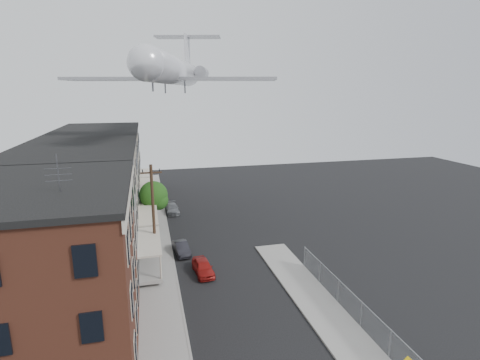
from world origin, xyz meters
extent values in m
cube|color=gray|center=(-5.50, 24.00, 0.06)|extent=(3.00, 62.00, 0.12)
cube|color=gray|center=(5.50, 6.00, 0.06)|extent=(3.00, 26.00, 0.12)
cube|color=gray|center=(-4.05, 24.00, 0.07)|extent=(0.15, 62.00, 0.14)
cube|color=gray|center=(4.05, 6.00, 0.07)|extent=(0.15, 26.00, 0.14)
cube|color=#3B1D12|center=(-12.00, 7.00, 5.00)|extent=(10.00, 12.00, 10.00)
cube|color=black|center=(-12.00, 7.00, 10.15)|extent=(10.30, 12.30, 0.30)
cube|color=beige|center=(-6.92, 7.00, 9.70)|extent=(0.16, 12.20, 0.60)
cylinder|color=#515156|center=(-10.00, 5.00, 11.15)|extent=(0.04, 0.04, 2.00)
cube|color=#5F5F5C|center=(-12.00, 16.50, 5.00)|extent=(10.00, 7.00, 10.00)
cube|color=black|center=(-12.00, 16.50, 10.15)|extent=(10.25, 7.00, 0.30)
cube|color=gray|center=(-6.10, 16.50, 0.55)|extent=(1.80, 6.40, 0.25)
cube|color=beige|center=(-6.10, 16.50, 2.75)|extent=(1.90, 6.50, 0.15)
cube|color=#6C6555|center=(-12.00, 23.50, 5.00)|extent=(10.00, 7.00, 10.00)
cube|color=black|center=(-12.00, 23.50, 10.15)|extent=(10.25, 7.00, 0.30)
cube|color=gray|center=(-6.10, 23.50, 0.55)|extent=(1.80, 6.40, 0.25)
cube|color=beige|center=(-6.10, 23.50, 2.75)|extent=(1.90, 6.50, 0.15)
cube|color=#5F5F5C|center=(-12.00, 30.50, 5.00)|extent=(10.00, 7.00, 10.00)
cube|color=black|center=(-12.00, 30.50, 10.15)|extent=(10.25, 7.00, 0.30)
cube|color=gray|center=(-6.10, 30.50, 0.55)|extent=(1.80, 6.40, 0.25)
cube|color=beige|center=(-6.10, 30.50, 2.75)|extent=(1.90, 6.50, 0.15)
cube|color=#6C6555|center=(-12.00, 37.50, 5.00)|extent=(10.00, 7.00, 10.00)
cube|color=black|center=(-12.00, 37.50, 10.15)|extent=(10.25, 7.00, 0.30)
cube|color=gray|center=(-6.10, 37.50, 0.55)|extent=(1.80, 6.40, 0.25)
cube|color=beige|center=(-6.10, 37.50, 2.75)|extent=(1.90, 6.50, 0.15)
cube|color=#5F5F5C|center=(-12.00, 44.50, 5.00)|extent=(10.00, 7.00, 10.00)
cube|color=black|center=(-12.00, 44.50, 10.15)|extent=(10.25, 7.00, 0.30)
cube|color=gray|center=(-6.10, 44.50, 0.55)|extent=(1.80, 6.40, 0.25)
cube|color=beige|center=(-6.10, 44.50, 2.75)|extent=(1.90, 6.50, 0.15)
cylinder|color=gray|center=(7.00, 2.00, 0.95)|extent=(0.06, 0.06, 1.90)
cylinder|color=gray|center=(7.00, 5.00, 0.95)|extent=(0.06, 0.06, 1.90)
cylinder|color=gray|center=(7.00, 8.00, 0.95)|extent=(0.06, 0.06, 1.90)
cylinder|color=gray|center=(7.00, 11.00, 0.95)|extent=(0.06, 0.06, 1.90)
cylinder|color=gray|center=(7.00, 14.00, 0.95)|extent=(0.06, 0.06, 1.90)
cube|color=gray|center=(7.00, 5.00, 1.85)|extent=(0.04, 18.00, 0.04)
cube|color=gray|center=(7.00, 5.00, 0.95)|extent=(0.02, 18.00, 1.80)
cylinder|color=black|center=(-5.60, 18.00, 4.50)|extent=(0.26, 0.26, 9.00)
cube|color=black|center=(-5.60, 18.00, 8.30)|extent=(1.80, 0.12, 0.12)
cylinder|color=black|center=(-6.30, 18.00, 8.50)|extent=(0.08, 0.08, 0.25)
cylinder|color=black|center=(-4.90, 18.00, 8.50)|extent=(0.08, 0.08, 0.25)
cylinder|color=black|center=(-5.40, 28.00, 1.20)|extent=(0.24, 0.24, 2.40)
sphere|color=#154813|center=(-5.40, 28.00, 3.60)|extent=(3.20, 3.20, 3.20)
sphere|color=#154813|center=(-4.90, 27.70, 3.04)|extent=(2.24, 2.24, 2.24)
imported|color=maroon|center=(-1.80, 14.90, 0.61)|extent=(1.74, 3.68, 1.22)
imported|color=black|center=(-3.17, 19.40, 0.56)|extent=(1.58, 3.52, 1.12)
imported|color=slate|center=(-3.12, 32.15, 0.55)|extent=(1.67, 3.85, 1.10)
cylinder|color=silver|center=(-2.68, 27.99, 17.20)|extent=(8.51, 21.77, 2.90)
sphere|color=silver|center=(-5.54, 17.49, 17.20)|extent=(2.90, 2.90, 2.90)
cone|color=silver|center=(0.18, 38.49, 17.20)|extent=(3.51, 3.39, 2.90)
cube|color=#939399|center=(-3.04, 26.68, 16.29)|extent=(22.00, 9.39, 0.32)
cylinder|color=#939399|center=(-2.76, 36.00, 17.38)|extent=(2.35, 3.88, 1.45)
cylinder|color=#939399|center=(1.44, 34.86, 17.38)|extent=(2.35, 3.88, 1.45)
cube|color=silver|center=(0.06, 38.06, 19.73)|extent=(1.12, 3.39, 5.08)
cube|color=#939399|center=(0.30, 38.93, 22.09)|extent=(8.93, 4.54, 0.23)
cylinder|color=#515156|center=(-5.06, 19.24, 15.56)|extent=(0.15, 0.15, 1.09)
camera|label=1|loc=(-5.86, -13.95, 14.99)|focal=28.00mm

